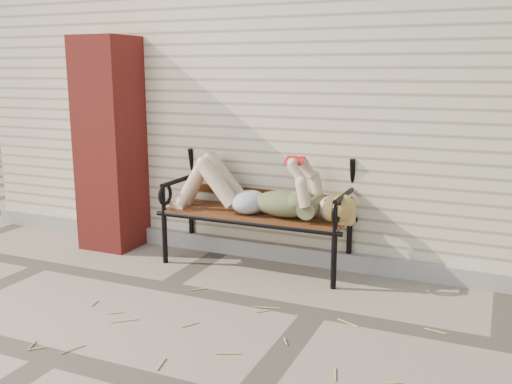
% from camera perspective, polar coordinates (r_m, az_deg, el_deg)
% --- Properties ---
extents(ground, '(80.00, 80.00, 0.00)m').
position_cam_1_polar(ground, '(4.17, 5.95, -11.92)').
color(ground, '#776D5C').
rests_on(ground, ground).
extents(house_wall, '(8.00, 4.00, 3.00)m').
position_cam_1_polar(house_wall, '(6.74, 14.16, 10.14)').
color(house_wall, beige).
rests_on(house_wall, ground).
extents(foundation_strip, '(8.00, 0.10, 0.15)m').
position_cam_1_polar(foundation_strip, '(5.01, 9.37, -6.87)').
color(foundation_strip, '#A6A196').
rests_on(foundation_strip, ground).
extents(brick_pillar, '(0.50, 0.50, 2.00)m').
position_cam_1_polar(brick_pillar, '(5.61, -14.35, 4.66)').
color(brick_pillar, maroon).
rests_on(brick_pillar, ground).
extents(garden_bench, '(1.76, 0.70, 1.14)m').
position_cam_1_polar(garden_bench, '(4.99, 0.43, -0.07)').
color(garden_bench, black).
rests_on(garden_bench, ground).
extents(reading_woman, '(1.66, 0.38, 0.52)m').
position_cam_1_polar(reading_woman, '(4.85, -0.06, 0.03)').
color(reading_woman, '#092F41').
rests_on(reading_woman, ground).
extents(straw_scatter, '(2.83, 1.62, 0.01)m').
position_cam_1_polar(straw_scatter, '(4.06, -5.29, -12.49)').
color(straw_scatter, tan).
rests_on(straw_scatter, ground).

